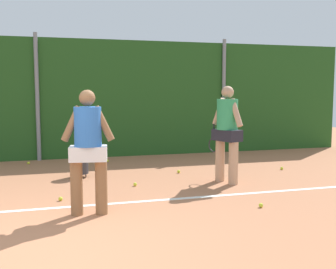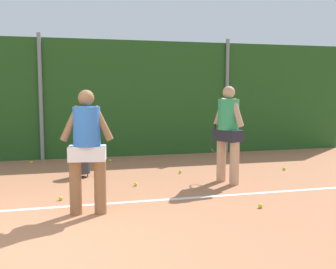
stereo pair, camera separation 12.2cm
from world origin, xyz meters
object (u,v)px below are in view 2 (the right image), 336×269
at_px(tennis_ball_2, 110,161).
at_px(tennis_ball_4, 61,198).
at_px(tennis_ball_5, 284,169).
at_px(tennis_ball_10, 260,206).
at_px(player_midcourt, 228,129).
at_px(ball_hopper, 81,163).
at_px(tennis_ball_3, 32,162).
at_px(player_foreground_near, 87,145).
at_px(tennis_ball_6, 180,172).
at_px(tennis_ball_8, 136,184).

bearing_deg(tennis_ball_2, tennis_ball_4, -109.52).
bearing_deg(tennis_ball_5, tennis_ball_2, 150.51).
xyz_separation_m(tennis_ball_4, tennis_ball_10, (2.87, -1.20, 0.00)).
xyz_separation_m(player_midcourt, tennis_ball_10, (-0.19, -1.69, -0.99)).
bearing_deg(player_midcourt, ball_hopper, 44.34).
height_order(tennis_ball_5, tennis_ball_10, same).
bearing_deg(tennis_ball_10, tennis_ball_3, 126.57).
distance_m(player_foreground_near, tennis_ball_6, 3.34).
height_order(player_foreground_near, tennis_ball_4, player_foreground_near).
height_order(tennis_ball_4, tennis_ball_6, same).
bearing_deg(player_foreground_near, tennis_ball_6, -121.61).
xyz_separation_m(tennis_ball_4, tennis_ball_8, (1.33, 0.67, 0.00)).
height_order(player_foreground_near, tennis_ball_5, player_foreground_near).
relative_size(ball_hopper, tennis_ball_6, 7.78).
bearing_deg(tennis_ball_8, tennis_ball_5, 10.65).
distance_m(player_foreground_near, tennis_ball_10, 2.69).
bearing_deg(player_midcourt, tennis_ball_5, -84.79).
xyz_separation_m(player_foreground_near, tennis_ball_2, (0.81, 4.18, -0.95)).
xyz_separation_m(player_midcourt, tennis_ball_8, (-1.73, 0.18, -0.99)).
bearing_deg(player_midcourt, player_foreground_near, 95.88).
distance_m(player_foreground_near, tennis_ball_8, 2.03).
bearing_deg(ball_hopper, tennis_ball_5, -5.44).
distance_m(tennis_ball_8, tennis_ball_10, 2.42).
distance_m(tennis_ball_5, tennis_ball_10, 3.14).
height_order(tennis_ball_4, tennis_ball_10, same).
distance_m(tennis_ball_2, tennis_ball_3, 1.85).
distance_m(tennis_ball_6, tennis_ball_10, 2.82).
bearing_deg(player_foreground_near, player_midcourt, -144.58).
distance_m(player_midcourt, tennis_ball_4, 3.25).
distance_m(tennis_ball_2, tennis_ball_5, 4.10).
height_order(tennis_ball_4, tennis_ball_5, same).
bearing_deg(tennis_ball_2, ball_hopper, -115.73).
bearing_deg(tennis_ball_4, tennis_ball_3, 100.46).
height_order(tennis_ball_3, tennis_ball_10, same).
relative_size(tennis_ball_6, tennis_ball_10, 1.00).
xyz_separation_m(tennis_ball_2, tennis_ball_5, (3.57, -2.02, 0.00)).
distance_m(ball_hopper, tennis_ball_6, 2.07).
relative_size(player_foreground_near, player_midcourt, 0.96).
height_order(player_midcourt, tennis_ball_4, player_midcourt).
relative_size(ball_hopper, tennis_ball_8, 7.78).
distance_m(ball_hopper, tennis_ball_2, 1.80).
relative_size(ball_hopper, tennis_ball_2, 7.78).
relative_size(tennis_ball_3, tennis_ball_5, 1.00).
bearing_deg(tennis_ball_8, tennis_ball_6, 39.24).
height_order(player_midcourt, ball_hopper, player_midcourt).
bearing_deg(tennis_ball_6, player_foreground_near, -130.49).
bearing_deg(ball_hopper, tennis_ball_3, 120.25).
distance_m(player_foreground_near, player_midcourt, 3.00).
distance_m(player_midcourt, tennis_ball_5, 2.13).
height_order(ball_hopper, tennis_ball_10, ball_hopper).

